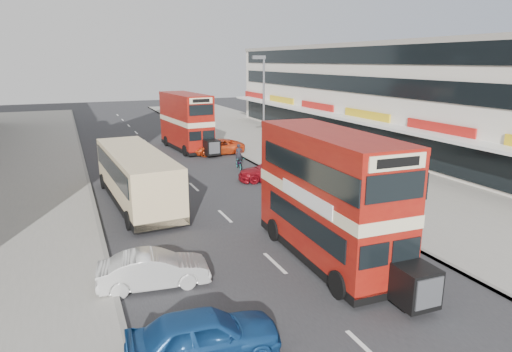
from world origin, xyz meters
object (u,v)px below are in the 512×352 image
car_right_a (272,170)px  pedestrian_near (306,157)px  coach (136,175)px  cyclist (239,161)px  street_lamp (263,102)px  car_right_b (217,147)px  car_left_near (204,335)px  bus_second (186,121)px  car_left_front (154,270)px  bus_main (329,197)px

car_right_a → pedestrian_near: size_ratio=2.26×
coach → cyclist: bearing=29.9°
street_lamp → car_right_b: 6.94m
car_right_a → car_left_near: bearing=-22.6°
street_lamp → car_right_b: (-1.92, 5.22, -4.15)m
bus_second → coach: bus_second is taller
coach → car_right_b: 14.04m
car_right_a → cyclist: (-0.90, 3.70, -0.03)m
car_left_front → pedestrian_near: pedestrian_near is taller
bus_second → cyclist: size_ratio=4.67×
bus_second → pedestrian_near: 13.10m
car_right_a → pedestrian_near: (3.15, 0.92, 0.49)m
coach → pedestrian_near: (12.20, 2.60, -0.48)m
pedestrian_near → cyclist: pedestrian_near is taller
street_lamp → car_left_near: (-10.76, -20.55, -4.08)m
car_right_a → bus_second: bearing=-161.1°
bus_second → pedestrian_near: bus_second is taller
street_lamp → car_left_near: street_lamp is taller
car_left_front → cyclist: 17.87m
bus_second → cyclist: bus_second is taller
pedestrian_near → bus_main: bearing=42.8°
bus_main → street_lamp: bearing=-103.3°
bus_main → pedestrian_near: 14.55m
bus_second → car_left_front: (-7.51, -24.34, -1.89)m
car_right_a → street_lamp: bearing=171.6°
bus_main → car_right_a: bearing=-102.9°
bus_second → car_right_a: bus_second is taller
car_right_a → car_right_b: bearing=-168.2°
coach → car_left_front: bearing=-99.1°
coach → car_left_front: coach is taller
bus_main → car_left_front: bearing=-1.9°
street_lamp → car_left_near: bearing=-117.6°
bus_second → car_left_front: size_ratio=2.27×
street_lamp → bus_main: street_lamp is taller
bus_second → car_left_near: bearing=70.9°
coach → bus_second: bearing=61.9°
street_lamp → cyclist: 4.73m
coach → pedestrian_near: coach is taller
pedestrian_near → car_right_a: bearing=-5.1°
street_lamp → cyclist: bearing=-163.9°
coach → car_right_a: bearing=6.9°
car_left_near → car_right_b: car_left_near is taller
bus_main → car_left_front: (-6.84, 0.43, -1.99)m
car_right_a → pedestrian_near: 3.32m
pedestrian_near → car_left_near: bearing=32.2°
bus_second → pedestrian_near: size_ratio=4.43×
car_left_near → car_right_b: size_ratio=0.90×
bus_main → car_right_b: bearing=-94.8°
car_left_front → car_right_a: size_ratio=0.86×
car_left_near → car_left_front: car_left_near is taller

